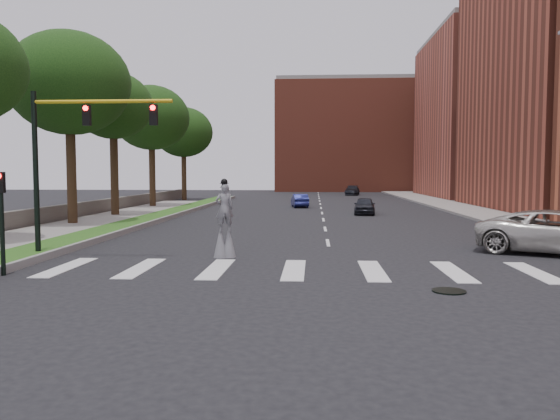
# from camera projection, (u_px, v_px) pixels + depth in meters

# --- Properties ---
(ground_plane) EXTENTS (160.00, 160.00, 0.00)m
(ground_plane) POSITION_uv_depth(u_px,v_px,m) (334.00, 276.00, 16.86)
(ground_plane) COLOR black
(ground_plane) RESTS_ON ground
(grass_median) EXTENTS (2.00, 60.00, 0.25)m
(grass_median) POSITION_uv_depth(u_px,v_px,m) (156.00, 217.00, 37.48)
(grass_median) COLOR #255317
(grass_median) RESTS_ON ground
(median_curb) EXTENTS (0.20, 60.00, 0.28)m
(median_curb) POSITION_uv_depth(u_px,v_px,m) (171.00, 217.00, 37.41)
(median_curb) COLOR gray
(median_curb) RESTS_ON ground
(sidewalk_left) EXTENTS (4.00, 60.00, 0.18)m
(sidewalk_left) POSITION_uv_depth(u_px,v_px,m) (41.00, 234.00, 27.71)
(sidewalk_left) COLOR gray
(sidewalk_left) RESTS_ON ground
(sidewalk_right) EXTENTS (5.00, 90.00, 0.18)m
(sidewalk_right) POSITION_uv_depth(u_px,v_px,m) (489.00, 214.00, 40.97)
(sidewalk_right) COLOR gray
(sidewalk_right) RESTS_ON ground
(stone_wall) EXTENTS (0.50, 56.00, 1.10)m
(stone_wall) POSITION_uv_depth(u_px,v_px,m) (90.00, 209.00, 39.78)
(stone_wall) COLOR #524E46
(stone_wall) RESTS_ON ground
(manhole) EXTENTS (0.90, 0.90, 0.04)m
(manhole) POSITION_uv_depth(u_px,v_px,m) (449.00, 291.00, 14.68)
(manhole) COLOR black
(manhole) RESTS_ON ground
(building_far) EXTENTS (16.00, 22.00, 20.00)m
(building_far) POSITION_uv_depth(u_px,v_px,m) (494.00, 118.00, 68.56)
(building_far) COLOR #BD5945
(building_far) RESTS_ON ground
(building_backdrop) EXTENTS (26.00, 14.00, 18.00)m
(building_backdrop) POSITION_uv_depth(u_px,v_px,m) (353.00, 138.00, 93.52)
(building_backdrop) COLOR #994430
(building_backdrop) RESTS_ON ground
(traffic_signal) EXTENTS (5.30, 0.23, 6.20)m
(traffic_signal) POSITION_uv_depth(u_px,v_px,m) (67.00, 147.00, 20.16)
(traffic_signal) COLOR black
(traffic_signal) RESTS_ON ground
(secondary_signal) EXTENTS (0.25, 0.21, 3.23)m
(secondary_signal) POSITION_uv_depth(u_px,v_px,m) (2.00, 213.00, 16.86)
(secondary_signal) COLOR black
(secondary_signal) RESTS_ON ground
(stilt_performer) EXTENTS (0.83, 0.62, 2.98)m
(stilt_performer) POSITION_uv_depth(u_px,v_px,m) (225.00, 226.00, 20.51)
(stilt_performer) COLOR #322114
(stilt_performer) RESTS_ON ground
(car_near) EXTENTS (1.91, 3.96, 1.31)m
(car_near) POSITION_uv_depth(u_px,v_px,m) (365.00, 206.00, 41.58)
(car_near) COLOR black
(car_near) RESTS_ON ground
(car_mid) EXTENTS (1.81, 3.83, 1.21)m
(car_mid) POSITION_uv_depth(u_px,v_px,m) (300.00, 201.00, 49.94)
(car_mid) COLOR navy
(car_mid) RESTS_ON ground
(car_far) EXTENTS (2.47, 4.82, 1.34)m
(car_far) POSITION_uv_depth(u_px,v_px,m) (352.00, 190.00, 75.85)
(car_far) COLOR black
(car_far) RESTS_ON ground
(tree_2) EXTENTS (7.14, 7.14, 11.48)m
(tree_2) POSITION_uv_depth(u_px,v_px,m) (69.00, 84.00, 32.07)
(tree_2) COLOR #322114
(tree_2) RESTS_ON ground
(tree_3) EXTENTS (5.57, 5.57, 10.29)m
(tree_3) POSITION_uv_depth(u_px,v_px,m) (113.00, 106.00, 38.56)
(tree_3) COLOR #322114
(tree_3) RESTS_ON ground
(tree_4) EXTENTS (6.74, 6.74, 10.91)m
(tree_4) POSITION_uv_depth(u_px,v_px,m) (151.00, 118.00, 48.54)
(tree_4) COLOR #322114
(tree_4) RESTS_ON ground
(tree_5) EXTENTS (6.66, 6.66, 10.57)m
(tree_5) POSITION_uv_depth(u_px,v_px,m) (183.00, 132.00, 62.00)
(tree_5) COLOR #322114
(tree_5) RESTS_ON ground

